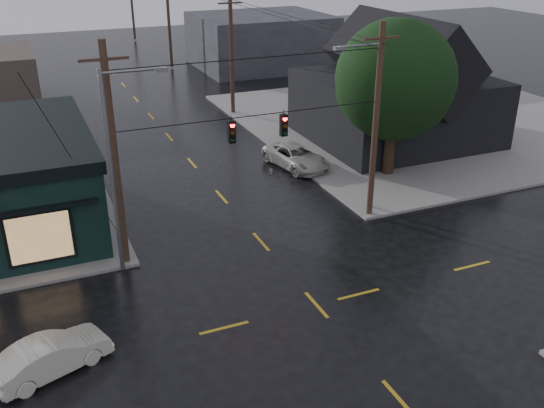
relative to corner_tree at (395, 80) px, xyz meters
name	(u,v)px	position (x,y,z in m)	size (l,w,h in m)	color
ground_plane	(316,305)	(-10.70, -11.15, -5.97)	(160.00, 160.00, 0.00)	black
sidewalk_ne	(425,120)	(9.30, 8.85, -5.90)	(28.00, 28.00, 0.15)	gray
ne_building	(398,79)	(4.30, 5.85, -1.50)	(12.60, 11.60, 8.75)	black
corner_tree	(395,80)	(0.00, 0.00, 0.00)	(7.17, 7.17, 9.43)	black
utility_pole_nw	(127,263)	(-17.20, -4.65, -5.97)	(2.00, 0.32, 10.15)	black
utility_pole_ne	(369,215)	(-4.20, -4.65, -5.97)	(2.00, 0.32, 10.15)	black
utility_pole_far_a	(233,114)	(-4.20, 16.85, -5.97)	(2.00, 0.32, 9.65)	black
utility_pole_far_b	(172,68)	(-4.20, 36.85, -5.97)	(2.00, 0.32, 9.15)	black
utility_pole_far_c	(135,40)	(-4.20, 56.85, -5.97)	(2.00, 0.32, 9.15)	black
span_signal_assembly	(258,128)	(-10.60, -4.65, -0.28)	(13.00, 0.48, 1.23)	black
streetlight_nw	(123,272)	(-17.50, -5.35, -5.97)	(5.40, 0.30, 9.15)	slate
streetlight_ne	(370,209)	(-3.70, -3.95, -5.97)	(5.40, 0.30, 9.15)	slate
bg_building_east	(261,41)	(5.30, 33.85, -3.17)	(14.00, 12.00, 5.60)	#2A2A30
sedan_cream	(51,355)	(-20.99, -11.18, -5.31)	(1.42, 4.06, 1.34)	beige
suv_silver	(296,157)	(-4.70, 3.50, -5.27)	(2.35, 5.10, 1.42)	#B4B1A6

